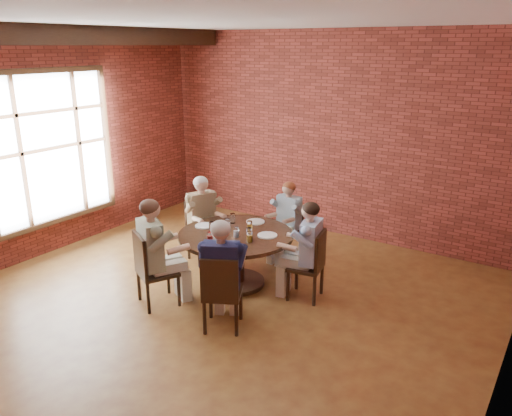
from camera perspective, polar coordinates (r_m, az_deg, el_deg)
The scene contains 30 objects.
floor at distance 6.28m, azimuth -6.54°, elevation -12.04°, with size 7.00×7.00×0.00m, color olive.
ceiling at distance 5.44m, azimuth -7.89°, elevation 20.68°, with size 7.00×7.00×0.00m, color white.
wall_back at distance 8.52m, azimuth 8.47°, elevation 8.19°, with size 7.00×7.00×0.00m, color maroon.
wall_left at distance 8.08m, azimuth -25.05°, elevation 6.16°, with size 7.00×7.00×0.00m, color maroon.
ceiling_beam at distance 7.28m, azimuth -23.26°, elevation 17.76°, with size 0.22×6.90×0.26m, color #342111.
window at distance 8.25m, azimuth -22.40°, elevation 6.35°, with size 0.10×2.16×2.36m.
dining_table at distance 6.76m, azimuth -2.30°, elevation -4.64°, with size 1.54×1.54×0.75m.
chair_a at distance 6.43m, azimuth 6.40°, elevation -6.25°, with size 0.48×0.48×0.92m.
diner_a at distance 6.39m, azimuth 5.75°, elevation -4.92°, with size 0.51×0.63×1.30m, color #4878BC, non-canonical shape.
chair_b at distance 7.61m, azimuth 3.84°, elevation -2.37°, with size 0.42×0.42×0.88m.
diner_b at distance 7.52m, azimuth 3.53°, elevation -1.59°, with size 0.46×0.57×1.22m, color #8297A6, non-canonical shape.
chair_c at distance 7.62m, azimuth -6.28°, elevation -2.25°, with size 0.55×0.55×0.92m.
diner_c at distance 7.50m, azimuth -6.04°, elevation -1.35°, with size 0.51×0.63×1.31m, color brown, non-canonical shape.
chair_d at distance 6.36m, azimuth -12.03°, elevation -6.62°, with size 0.61×0.61×0.97m.
diner_d at distance 6.32m, azimuth -11.32°, elevation -5.04°, with size 0.56×0.69×1.39m, color tan, non-canonical shape.
chair_e at distance 5.71m, azimuth -3.99°, elevation -9.43°, with size 0.57×0.57×0.93m.
diner_e at distance 5.71m, azimuth -3.88°, elevation -7.64°, with size 0.52×0.65×1.33m, color #161A3D, non-canonical shape.
plate_a at distance 6.58m, azimuth 1.31°, elevation -3.13°, with size 0.26×0.26×0.01m, color white.
plate_b at distance 7.07m, azimuth -0.07°, elevation -1.57°, with size 0.26×0.26×0.01m, color white.
plate_c at distance 6.95m, azimuth -5.91°, elevation -2.02°, with size 0.26×0.26×0.01m, color white.
plate_d at distance 6.21m, azimuth -3.16°, elevation -4.49°, with size 0.26×0.26×0.01m, color white.
glass_a at distance 6.48m, azimuth -0.79°, elevation -2.86°, with size 0.07×0.07×0.14m, color white.
glass_b at distance 6.73m, azimuth -0.73°, elevation -2.07°, with size 0.07×0.07×0.14m, color white.
glass_c at distance 7.03m, azimuth -2.69°, elevation -1.18°, with size 0.07×0.07×0.14m, color white.
glass_d at distance 6.82m, azimuth -3.26°, elevation -1.81°, with size 0.07×0.07×0.14m, color white.
glass_e at distance 6.72m, azimuth -5.12°, elevation -2.18°, with size 0.07×0.07×0.14m, color white.
glass_f at distance 6.37m, azimuth -5.28°, elevation -3.34°, with size 0.07×0.07×0.14m, color white.
glass_g at distance 6.52m, azimuth -2.27°, elevation -2.75°, with size 0.07×0.07×0.14m, color white.
glass_h at distance 6.36m, azimuth -0.75°, elevation -3.31°, with size 0.07×0.07×0.14m, color white.
smartphone at distance 6.18m, azimuth -2.12°, elevation -4.60°, with size 0.06×0.13×0.01m, color black.
Camera 1 is at (3.57, -4.10, 3.15)m, focal length 35.00 mm.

